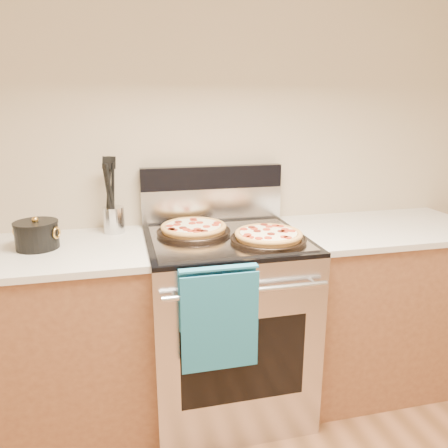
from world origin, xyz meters
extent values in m
plane|color=tan|center=(0.00, 2.00, 1.35)|extent=(4.00, 0.00, 4.00)
cube|color=#B7B7BC|center=(0.00, 1.65, 0.45)|extent=(0.76, 0.68, 0.90)
cube|color=black|center=(0.00, 1.31, 0.45)|extent=(0.56, 0.01, 0.40)
cube|color=black|center=(0.00, 1.65, 0.91)|extent=(0.76, 0.68, 0.02)
cube|color=silver|center=(0.00, 1.96, 1.01)|extent=(0.76, 0.06, 0.18)
cube|color=black|center=(0.00, 1.96, 1.16)|extent=(0.76, 0.06, 0.12)
cylinder|color=silver|center=(0.00, 1.27, 0.80)|extent=(0.70, 0.03, 0.03)
cube|color=gray|center=(0.00, 1.62, 0.92)|extent=(0.70, 0.55, 0.01)
cube|color=brown|center=(-0.88, 1.68, 0.44)|extent=(1.00, 0.62, 0.88)
cube|color=beige|center=(-0.88, 1.68, 0.90)|extent=(1.02, 0.64, 0.03)
cube|color=brown|center=(0.88, 1.68, 0.44)|extent=(1.00, 0.62, 0.88)
cube|color=beige|center=(0.88, 1.68, 0.90)|extent=(1.02, 0.64, 0.03)
cylinder|color=silver|center=(-0.52, 1.89, 0.98)|extent=(0.12, 0.12, 0.13)
cylinder|color=black|center=(-0.86, 1.71, 0.97)|extent=(0.24, 0.24, 0.11)
camera|label=1|loc=(-0.48, -0.30, 1.53)|focal=35.00mm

